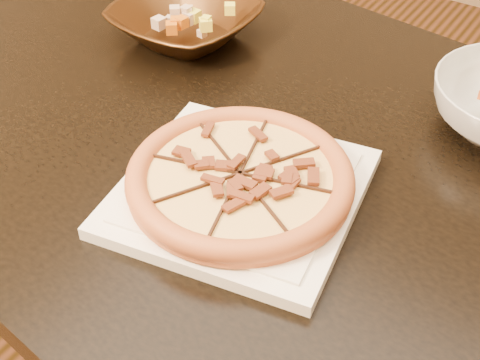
{
  "coord_description": "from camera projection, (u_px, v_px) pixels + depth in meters",
  "views": [
    {
      "loc": [
        0.54,
        -0.84,
        1.33
      ],
      "look_at": [
        0.19,
        -0.3,
        0.78
      ],
      "focal_mm": 50.0,
      "sensor_mm": 36.0,
      "label": 1
    }
  ],
  "objects": [
    {
      "name": "floor",
      "position": [
        243.0,
        330.0,
        1.63
      ],
      "size": [
        4.0,
        4.0,
        0.02
      ],
      "primitive_type": "cube",
      "color": "brown",
      "rests_on": "ground"
    },
    {
      "name": "dining_table",
      "position": [
        224.0,
        169.0,
        1.07
      ],
      "size": [
        1.47,
        1.06,
        0.75
      ],
      "color": "black",
      "rests_on": "floor"
    },
    {
      "name": "plate",
      "position": [
        240.0,
        192.0,
        0.85
      ],
      "size": [
        0.34,
        0.34,
        0.02
      ],
      "color": "white",
      "rests_on": "dining_table"
    },
    {
      "name": "pizza",
      "position": [
        240.0,
        178.0,
        0.84
      ],
      "size": [
        0.29,
        0.29,
        0.03
      ],
      "color": "#D0612C",
      "rests_on": "plate"
    },
    {
      "name": "bronze_bowl",
      "position": [
        185.0,
        22.0,
        1.16
      ],
      "size": [
        0.26,
        0.26,
        0.06
      ],
      "primitive_type": "imported",
      "rotation": [
        0.0,
        0.0,
        -0.06
      ],
      "color": "#4A2D14",
      "rests_on": "dining_table"
    }
  ]
}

